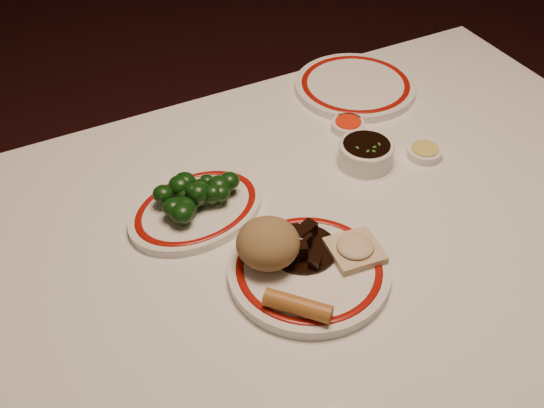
{
  "coord_description": "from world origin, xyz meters",
  "views": [
    {
      "loc": [
        -0.5,
        -0.67,
        1.52
      ],
      "look_at": [
        -0.13,
        0.04,
        0.8
      ],
      "focal_mm": 45.0,
      "sensor_mm": 36.0,
      "label": 1
    }
  ],
  "objects_px": {
    "dining_table": "(347,257)",
    "main_plate": "(309,271)",
    "fried_wonton": "(355,249)",
    "stirfry_heap": "(298,245)",
    "soy_bowl": "(366,154)",
    "broccoli_pile": "(196,194)",
    "rice_mound": "(268,243)",
    "broccoli_plate": "(197,209)",
    "spring_roll": "(298,306)"
  },
  "relations": [
    {
      "from": "spring_roll",
      "to": "stirfry_heap",
      "type": "height_order",
      "value": "stirfry_heap"
    },
    {
      "from": "spring_roll",
      "to": "broccoli_plate",
      "type": "xyz_separation_m",
      "value": [
        -0.04,
        0.27,
        -0.02
      ]
    },
    {
      "from": "dining_table",
      "to": "soy_bowl",
      "type": "distance_m",
      "value": 0.19
    },
    {
      "from": "dining_table",
      "to": "spring_roll",
      "type": "relative_size",
      "value": 12.37
    },
    {
      "from": "broccoli_pile",
      "to": "soy_bowl",
      "type": "distance_m",
      "value": 0.32
    },
    {
      "from": "dining_table",
      "to": "spring_roll",
      "type": "xyz_separation_m",
      "value": [
        -0.18,
        -0.14,
        0.12
      ]
    },
    {
      "from": "spring_roll",
      "to": "broccoli_pile",
      "type": "relative_size",
      "value": 0.67
    },
    {
      "from": "spring_roll",
      "to": "soy_bowl",
      "type": "relative_size",
      "value": 0.99
    },
    {
      "from": "main_plate",
      "to": "stirfry_heap",
      "type": "xyz_separation_m",
      "value": [
        0.0,
        0.04,
        0.02
      ]
    },
    {
      "from": "dining_table",
      "to": "main_plate",
      "type": "relative_size",
      "value": 4.75
    },
    {
      "from": "broccoli_plate",
      "to": "broccoli_pile",
      "type": "bearing_deg",
      "value": 56.79
    },
    {
      "from": "rice_mound",
      "to": "fried_wonton",
      "type": "distance_m",
      "value": 0.13
    },
    {
      "from": "dining_table",
      "to": "fried_wonton",
      "type": "height_order",
      "value": "fried_wonton"
    },
    {
      "from": "dining_table",
      "to": "broccoli_plate",
      "type": "xyz_separation_m",
      "value": [
        -0.22,
        0.13,
        0.1
      ]
    },
    {
      "from": "broccoli_pile",
      "to": "soy_bowl",
      "type": "xyz_separation_m",
      "value": [
        0.32,
        -0.02,
        -0.02
      ]
    },
    {
      "from": "dining_table",
      "to": "fried_wonton",
      "type": "relative_size",
      "value": 14.4
    },
    {
      "from": "rice_mound",
      "to": "broccoli_plate",
      "type": "xyz_separation_m",
      "value": [
        -0.05,
        0.16,
        -0.04
      ]
    },
    {
      "from": "dining_table",
      "to": "stirfry_heap",
      "type": "bearing_deg",
      "value": -163.04
    },
    {
      "from": "soy_bowl",
      "to": "broccoli_pile",
      "type": "bearing_deg",
      "value": 176.72
    },
    {
      "from": "spring_roll",
      "to": "stirfry_heap",
      "type": "bearing_deg",
      "value": 18.47
    },
    {
      "from": "dining_table",
      "to": "soy_bowl",
      "type": "xyz_separation_m",
      "value": [
        0.1,
        0.12,
        0.11
      ]
    },
    {
      "from": "rice_mound",
      "to": "broccoli_pile",
      "type": "xyz_separation_m",
      "value": [
        -0.05,
        0.17,
        -0.01
      ]
    },
    {
      "from": "fried_wonton",
      "to": "rice_mound",
      "type": "bearing_deg",
      "value": 158.07
    },
    {
      "from": "broccoli_plate",
      "to": "soy_bowl",
      "type": "height_order",
      "value": "soy_bowl"
    },
    {
      "from": "broccoli_pile",
      "to": "fried_wonton",
      "type": "bearing_deg",
      "value": -51.99
    },
    {
      "from": "stirfry_heap",
      "to": "spring_roll",
      "type": "bearing_deg",
      "value": -119.42
    },
    {
      "from": "broccoli_pile",
      "to": "main_plate",
      "type": "bearing_deg",
      "value": -66.06
    },
    {
      "from": "fried_wonton",
      "to": "spring_roll",
      "type": "bearing_deg",
      "value": -155.86
    },
    {
      "from": "broccoli_plate",
      "to": "soy_bowl",
      "type": "xyz_separation_m",
      "value": [
        0.32,
        -0.01,
        0.01
      ]
    },
    {
      "from": "soy_bowl",
      "to": "stirfry_heap",
      "type": "bearing_deg",
      "value": -145.81
    },
    {
      "from": "dining_table",
      "to": "stirfry_heap",
      "type": "height_order",
      "value": "stirfry_heap"
    },
    {
      "from": "broccoli_plate",
      "to": "fried_wonton",
      "type": "bearing_deg",
      "value": -51.19
    },
    {
      "from": "stirfry_heap",
      "to": "broccoli_plate",
      "type": "height_order",
      "value": "stirfry_heap"
    },
    {
      "from": "spring_roll",
      "to": "fried_wonton",
      "type": "distance_m",
      "value": 0.15
    },
    {
      "from": "main_plate",
      "to": "stirfry_heap",
      "type": "bearing_deg",
      "value": 85.8
    },
    {
      "from": "fried_wonton",
      "to": "broccoli_pile",
      "type": "bearing_deg",
      "value": 128.01
    },
    {
      "from": "main_plate",
      "to": "broccoli_pile",
      "type": "bearing_deg",
      "value": 113.94
    },
    {
      "from": "rice_mound",
      "to": "soy_bowl",
      "type": "relative_size",
      "value": 0.98
    },
    {
      "from": "stirfry_heap",
      "to": "soy_bowl",
      "type": "xyz_separation_m",
      "value": [
        0.22,
        0.15,
        -0.01
      ]
    },
    {
      "from": "fried_wonton",
      "to": "stirfry_heap",
      "type": "distance_m",
      "value": 0.09
    },
    {
      "from": "broccoli_plate",
      "to": "soy_bowl",
      "type": "distance_m",
      "value": 0.32
    },
    {
      "from": "dining_table",
      "to": "broccoli_pile",
      "type": "relative_size",
      "value": 8.3
    },
    {
      "from": "dining_table",
      "to": "main_plate",
      "type": "height_order",
      "value": "main_plate"
    },
    {
      "from": "rice_mound",
      "to": "broccoli_plate",
      "type": "relative_size",
      "value": 0.35
    },
    {
      "from": "spring_roll",
      "to": "soy_bowl",
      "type": "height_order",
      "value": "spring_roll"
    },
    {
      "from": "broccoli_pile",
      "to": "soy_bowl",
      "type": "height_order",
      "value": "broccoli_pile"
    },
    {
      "from": "dining_table",
      "to": "spring_roll",
      "type": "height_order",
      "value": "spring_roll"
    },
    {
      "from": "main_plate",
      "to": "fried_wonton",
      "type": "bearing_deg",
      "value": -4.99
    },
    {
      "from": "stirfry_heap",
      "to": "broccoli_plate",
      "type": "distance_m",
      "value": 0.2
    },
    {
      "from": "dining_table",
      "to": "rice_mound",
      "type": "xyz_separation_m",
      "value": [
        -0.17,
        -0.03,
        0.14
      ]
    }
  ]
}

